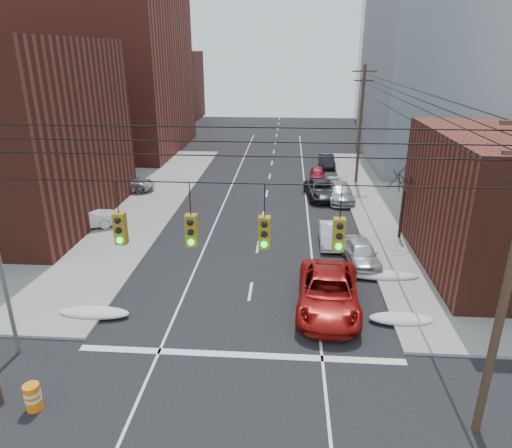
# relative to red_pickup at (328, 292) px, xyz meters

# --- Properties ---
(building_brick_tall) EXTENTS (24.00, 20.00, 30.00)m
(building_brick_tall) POSITION_rel_red_pickup_xyz_m (-28.02, 37.44, 14.09)
(building_brick_tall) COLOR maroon
(building_brick_tall) RESTS_ON ground
(building_brick_far) EXTENTS (22.00, 18.00, 12.00)m
(building_brick_far) POSITION_rel_red_pickup_xyz_m (-30.02, 63.44, 5.09)
(building_brick_far) COLOR #532119
(building_brick_far) RESTS_ON ground
(building_office) EXTENTS (22.00, 20.00, 25.00)m
(building_office) POSITION_rel_red_pickup_xyz_m (17.98, 33.44, 11.59)
(building_office) COLOR gray
(building_office) RESTS_ON ground
(building_glass) EXTENTS (20.00, 18.00, 22.00)m
(building_glass) POSITION_rel_red_pickup_xyz_m (19.98, 59.44, 10.09)
(building_glass) COLOR gray
(building_glass) RESTS_ON ground
(utility_pole_right) EXTENTS (2.20, 0.28, 11.00)m
(utility_pole_right) POSITION_rel_red_pickup_xyz_m (4.48, -7.56, 4.87)
(utility_pole_right) COLOR #473323
(utility_pole_right) RESTS_ON ground
(utility_pole_far) EXTENTS (2.20, 0.28, 11.00)m
(utility_pole_far) POSITION_rel_red_pickup_xyz_m (4.48, 23.44, 4.87)
(utility_pole_far) COLOR #473323
(utility_pole_far) RESTS_ON ground
(traffic_signals) EXTENTS (17.00, 0.42, 2.02)m
(traffic_signals) POSITION_rel_red_pickup_xyz_m (-3.93, -7.59, 6.26)
(traffic_signals) COLOR black
(traffic_signals) RESTS_ON ground
(bare_tree) EXTENTS (2.09, 2.20, 4.93)m
(bare_tree) POSITION_rel_red_pickup_xyz_m (5.56, 9.44, 1.41)
(bare_tree) COLOR black
(bare_tree) RESTS_ON ground
(snow_nw) EXTENTS (3.50, 1.08, 0.42)m
(snow_nw) POSITION_rel_red_pickup_xyz_m (-11.42, -1.56, -0.70)
(snow_nw) COLOR silver
(snow_nw) RESTS_ON ground
(snow_ne) EXTENTS (3.00, 1.08, 0.42)m
(snow_ne) POSITION_rel_red_pickup_xyz_m (3.38, -1.06, -0.70)
(snow_ne) COLOR silver
(snow_ne) RESTS_ON ground
(snow_east_far) EXTENTS (4.00, 1.08, 0.42)m
(snow_east_far) POSITION_rel_red_pickup_xyz_m (3.38, 3.44, -0.70)
(snow_east_far) COLOR silver
(snow_east_far) RESTS_ON ground
(red_pickup) EXTENTS (3.44, 6.74, 1.82)m
(red_pickup) POSITION_rel_red_pickup_xyz_m (0.00, 0.00, 0.00)
(red_pickup) COLOR maroon
(red_pickup) RESTS_ON ground
(parked_car_a) EXTENTS (2.18, 4.48, 1.47)m
(parked_car_a) POSITION_rel_red_pickup_xyz_m (2.38, 5.31, -0.17)
(parked_car_a) COLOR silver
(parked_car_a) RESTS_ON ground
(parked_car_b) EXTENTS (1.46, 4.04, 1.32)m
(parked_car_b) POSITION_rel_red_pickup_xyz_m (0.78, 8.28, -0.25)
(parked_car_b) COLOR silver
(parked_car_b) RESTS_ON ground
(parked_car_c) EXTENTS (3.07, 5.57, 1.48)m
(parked_car_c) POSITION_rel_red_pickup_xyz_m (0.78, 18.46, -0.17)
(parked_car_c) COLOR black
(parked_car_c) RESTS_ON ground
(parked_car_d) EXTENTS (2.18, 5.18, 1.49)m
(parked_car_d) POSITION_rel_red_pickup_xyz_m (2.38, 17.81, -0.16)
(parked_car_d) COLOR #A3A3A7
(parked_car_d) RESTS_ON ground
(parked_car_e) EXTENTS (1.62, 3.72, 1.25)m
(parked_car_e) POSITION_rel_red_pickup_xyz_m (0.78, 24.53, -0.29)
(parked_car_e) COLOR maroon
(parked_car_e) RESTS_ON ground
(parked_car_f) EXTENTS (1.65, 4.25, 1.38)m
(parked_car_f) POSITION_rel_red_pickup_xyz_m (2.11, 29.93, -0.22)
(parked_car_f) COLOR black
(parked_car_f) RESTS_ON ground
(lot_car_a) EXTENTS (4.80, 3.19, 1.50)m
(lot_car_a) POSITION_rel_red_pickup_xyz_m (-16.61, 9.60, -0.01)
(lot_car_a) COLOR silver
(lot_car_a) RESTS_ON sidewalk_nw
(lot_car_b) EXTENTS (5.62, 3.25, 1.47)m
(lot_car_b) POSITION_rel_red_pickup_xyz_m (-16.92, 18.83, -0.02)
(lot_car_b) COLOR #A9A9AE
(lot_car_b) RESTS_ON sidewalk_nw
(lot_car_d) EXTENTS (4.32, 1.75, 1.47)m
(lot_car_d) POSITION_rel_red_pickup_xyz_m (-22.88, 13.39, -0.03)
(lot_car_d) COLOR #A9A8AD
(lot_car_d) RESTS_ON sidewalk_nw
(construction_barrel) EXTENTS (0.62, 0.62, 1.03)m
(construction_barrel) POSITION_rel_red_pickup_xyz_m (-11.12, -7.68, -0.38)
(construction_barrel) COLOR orange
(construction_barrel) RESTS_ON ground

